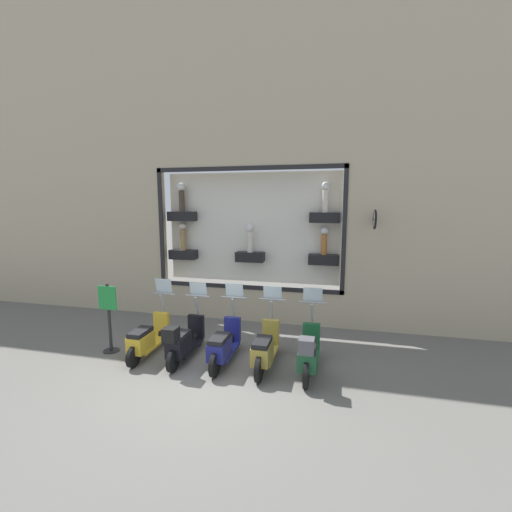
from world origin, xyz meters
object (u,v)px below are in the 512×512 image
object	(u,v)px
scooter_olive_1	(265,349)
scooter_yellow_4	(148,338)
scooter_green_0	(309,352)
scooter_navy_2	(224,345)
scooter_black_3	(183,341)
shop_sign_post	(109,316)

from	to	relation	value
scooter_olive_1	scooter_yellow_4	size ratio (longest dim) A/B	1.01
scooter_green_0	scooter_olive_1	xyz separation A→B (m)	(0.06, 0.90, -0.04)
scooter_navy_2	scooter_black_3	xyz separation A→B (m)	(-0.07, 0.90, 0.03)
scooter_black_3	shop_sign_post	distance (m)	1.91
scooter_black_3	shop_sign_post	bearing A→B (deg)	88.11
scooter_black_3	scooter_yellow_4	size ratio (longest dim) A/B	1.00
scooter_green_0	scooter_black_3	bearing A→B (deg)	90.17
scooter_olive_1	scooter_yellow_4	world-z (taller)	scooter_yellow_4
shop_sign_post	scooter_olive_1	bearing A→B (deg)	-89.88
scooter_yellow_4	shop_sign_post	world-z (taller)	shop_sign_post
scooter_olive_1	scooter_green_0	bearing A→B (deg)	-93.90
scooter_olive_1	scooter_black_3	size ratio (longest dim) A/B	1.01
scooter_yellow_4	shop_sign_post	distance (m)	1.06
scooter_yellow_4	scooter_black_3	bearing A→B (deg)	-94.11
scooter_navy_2	scooter_yellow_4	xyz separation A→B (m)	(-0.00, 1.80, -0.01)
scooter_navy_2	shop_sign_post	world-z (taller)	shop_sign_post
scooter_black_3	scooter_yellow_4	xyz separation A→B (m)	(0.06, 0.90, -0.04)
scooter_black_3	scooter_yellow_4	world-z (taller)	scooter_yellow_4
scooter_olive_1	scooter_black_3	world-z (taller)	scooter_olive_1
scooter_green_0	scooter_yellow_4	size ratio (longest dim) A/B	1.01
scooter_green_0	scooter_black_3	xyz separation A→B (m)	(-0.01, 2.70, -0.01)
scooter_olive_1	shop_sign_post	world-z (taller)	shop_sign_post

